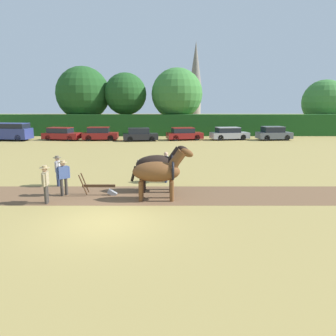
{
  "coord_description": "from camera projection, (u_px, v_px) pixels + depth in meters",
  "views": [
    {
      "loc": [
        2.29,
        -11.32,
        4.26
      ],
      "look_at": [
        2.27,
        4.54,
        1.1
      ],
      "focal_mm": 35.0,
      "sensor_mm": 36.0,
      "label": 1
    }
  ],
  "objects": [
    {
      "name": "parked_van",
      "position": [
        11.0,
        131.0,
        37.67
      ],
      "size": [
        4.95,
        2.53,
        1.99
      ],
      "rotation": [
        0.0,
        0.0,
        -0.14
      ],
      "color": "navy",
      "rests_on": "ground"
    },
    {
      "name": "tree_center",
      "position": [
        177.0,
        94.0,
        44.6
      ],
      "size": [
        6.96,
        6.96,
        8.95
      ],
      "color": "#4C3823",
      "rests_on": "ground"
    },
    {
      "name": "tree_left",
      "position": [
        84.0,
        94.0,
        45.35
      ],
      "size": [
        7.39,
        7.39,
        9.23
      ],
      "color": "brown",
      "rests_on": "ground"
    },
    {
      "name": "tree_center_right",
      "position": [
        325.0,
        102.0,
        46.03
      ],
      "size": [
        6.22,
        6.22,
        7.48
      ],
      "color": "#423323",
      "rests_on": "ground"
    },
    {
      "name": "parked_car_right",
      "position": [
        229.0,
        134.0,
        38.3
      ],
      "size": [
        4.65,
        2.53,
        1.47
      ],
      "rotation": [
        0.0,
        0.0,
        0.18
      ],
      "color": "#9E9EA8",
      "rests_on": "ground"
    },
    {
      "name": "parked_car_center_left",
      "position": [
        100.0,
        134.0,
        37.78
      ],
      "size": [
        4.08,
        1.96,
        1.53
      ],
      "rotation": [
        0.0,
        0.0,
        0.05
      ],
      "color": "maroon",
      "rests_on": "ground"
    },
    {
      "name": "draft_horse_lead_left",
      "position": [
        159.0,
        171.0,
        14.43
      ],
      "size": [
        2.83,
        0.95,
        2.4
      ],
      "rotation": [
        0.0,
        0.0,
        0.0
      ],
      "color": "brown",
      "rests_on": "ground"
    },
    {
      "name": "farmer_onlooker_left",
      "position": [
        46.0,
        181.0,
        13.97
      ],
      "size": [
        0.42,
        0.65,
        1.67
      ],
      "rotation": [
        0.0,
        0.0,
        0.12
      ],
      "color": "#38332D",
      "rests_on": "ground"
    },
    {
      "name": "plowed_furrow_strip",
      "position": [
        55.0,
        195.0,
        15.4
      ],
      "size": [
        32.21,
        3.31,
        0.01
      ],
      "primitive_type": "cube",
      "rotation": [
        0.0,
        0.0,
        0.0
      ],
      "color": "brown",
      "rests_on": "ground"
    },
    {
      "name": "parked_car_center_right",
      "position": [
        185.0,
        134.0,
        38.11
      ],
      "size": [
        4.38,
        2.59,
        1.45
      ],
      "rotation": [
        0.0,
        0.0,
        0.2
      ],
      "color": "maroon",
      "rests_on": "ground"
    },
    {
      "name": "ground_plane",
      "position": [
        106.0,
        222.0,
        11.94
      ],
      "size": [
        240.0,
        240.0,
        0.0
      ],
      "primitive_type": "plane",
      "color": "#998447"
    },
    {
      "name": "farmer_beside_team",
      "position": [
        166.0,
        165.0,
        17.72
      ],
      "size": [
        0.25,
        0.67,
        1.67
      ],
      "rotation": [
        0.0,
        0.0,
        -0.1
      ],
      "color": "#28334C",
      "rests_on": "ground"
    },
    {
      "name": "parked_car_left",
      "position": [
        62.0,
        134.0,
        38.06
      ],
      "size": [
        4.58,
        2.56,
        1.46
      ],
      "rotation": [
        0.0,
        0.0,
        -0.18
      ],
      "color": "maroon",
      "rests_on": "ground"
    },
    {
      "name": "tree_center_left",
      "position": [
        126.0,
        94.0,
        44.82
      ],
      "size": [
        5.74,
        5.74,
        8.33
      ],
      "color": "brown",
      "rests_on": "ground"
    },
    {
      "name": "farmer_at_plow",
      "position": [
        64.0,
        175.0,
        15.16
      ],
      "size": [
        0.53,
        0.46,
        1.67
      ],
      "rotation": [
        0.0,
        0.0,
        -0.88
      ],
      "color": "#38332D",
      "rests_on": "ground"
    },
    {
      "name": "farmer_onlooker_right",
      "position": [
        58.0,
        169.0,
        16.94
      ],
      "size": [
        0.4,
        0.63,
        1.59
      ],
      "rotation": [
        0.0,
        0.0,
        0.13
      ],
      "color": "#28334C",
      "rests_on": "ground"
    },
    {
      "name": "church_spire",
      "position": [
        196.0,
        81.0,
        70.52
      ],
      "size": [
        2.64,
        2.64,
        17.11
      ],
      "color": "gray",
      "rests_on": "ground"
    },
    {
      "name": "parked_car_far_right",
      "position": [
        274.0,
        134.0,
        38.06
      ],
      "size": [
        4.08,
        2.25,
        1.58
      ],
      "rotation": [
        0.0,
        0.0,
        0.12
      ],
      "color": "#565B66",
      "rests_on": "ground"
    },
    {
      "name": "draft_horse_lead_right",
      "position": [
        160.0,
        165.0,
        15.87
      ],
      "size": [
        2.74,
        1.0,
        2.33
      ],
      "rotation": [
        0.0,
        0.0,
        0.0
      ],
      "color": "black",
      "rests_on": "ground"
    },
    {
      "name": "hedgerow",
      "position": [
        151.0,
        125.0,
        43.07
      ],
      "size": [
        71.2,
        1.48,
        2.78
      ],
      "primitive_type": "cube",
      "color": "#1E511E",
      "rests_on": "ground"
    },
    {
      "name": "parked_car_center",
      "position": [
        140.0,
        135.0,
        37.24
      ],
      "size": [
        4.13,
        2.35,
        1.46
      ],
      "rotation": [
        0.0,
        0.0,
        0.14
      ],
      "color": "black",
      "rests_on": "ground"
    },
    {
      "name": "plow",
      "position": [
        102.0,
        188.0,
        15.34
      ],
      "size": [
        1.75,
        0.46,
        1.13
      ],
      "rotation": [
        0.0,
        0.0,
        0.0
      ],
      "color": "#4C331E",
      "rests_on": "ground"
    }
  ]
}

